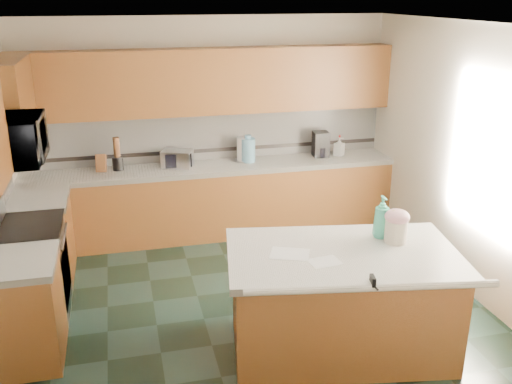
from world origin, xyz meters
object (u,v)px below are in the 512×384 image
object	(u,v)px
island_top	(343,255)
soap_bottle_island	(382,217)
knife_block	(101,163)
island_base	(340,304)
treat_jar	(396,231)
toaster_oven	(177,158)
coffee_maker	(321,144)

from	to	relation	value
island_top	soap_bottle_island	distance (m)	0.53
soap_bottle_island	knife_block	size ratio (longest dim) A/B	1.77
island_base	knife_block	xyz separation A→B (m)	(-1.97, 2.78, 0.60)
island_base	island_top	bearing A→B (deg)	0.00
island_base	treat_jar	world-z (taller)	treat_jar
island_base	toaster_oven	size ratio (longest dim) A/B	5.06
treat_jar	knife_block	world-z (taller)	knife_block
island_base	knife_block	bearing A→B (deg)	135.08
island_top	knife_block	distance (m)	3.41
coffee_maker	island_base	bearing A→B (deg)	-100.43
island_base	soap_bottle_island	bearing A→B (deg)	35.39
soap_bottle_island	knife_block	distance (m)	3.52
knife_block	treat_jar	bearing A→B (deg)	-38.71
soap_bottle_island	coffee_maker	bearing A→B (deg)	84.56
island_base	island_top	distance (m)	0.46
toaster_oven	coffee_maker	bearing A→B (deg)	23.11
island_base	coffee_maker	bearing A→B (deg)	83.60
island_base	coffee_maker	size ratio (longest dim) A/B	5.59
island_base	coffee_maker	distance (m)	2.99
treat_jar	toaster_oven	distance (m)	3.12
island_top	treat_jar	bearing A→B (deg)	18.87
knife_block	coffee_maker	bearing A→B (deg)	9.31
knife_block	island_top	bearing A→B (deg)	-45.99
knife_block	toaster_oven	xyz separation A→B (m)	(0.91, 0.00, -0.00)
island_base	knife_block	world-z (taller)	knife_block
knife_block	coffee_maker	world-z (taller)	coffee_maker
soap_bottle_island	knife_block	xyz separation A→B (m)	(-2.40, 2.57, -0.08)
coffee_maker	island_top	bearing A→B (deg)	-100.43
soap_bottle_island	island_top	bearing A→B (deg)	-151.48
island_base	island_top	xyz separation A→B (m)	(0.00, 0.00, 0.46)
treat_jar	island_top	bearing A→B (deg)	166.02
coffee_maker	knife_block	bearing A→B (deg)	-173.64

